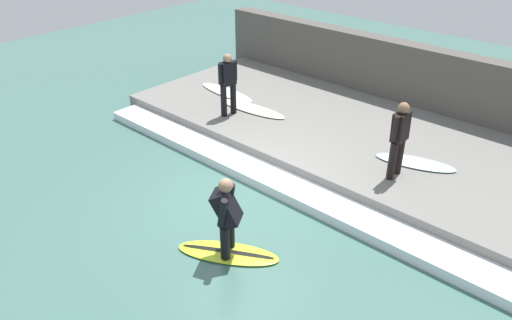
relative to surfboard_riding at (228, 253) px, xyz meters
name	(u,v)px	position (x,y,z in m)	size (l,w,h in m)	color
ground_plane	(240,200)	(1.30, 0.96, -0.03)	(28.00, 28.00, 0.00)	#426B60
concrete_ledge	(339,133)	(4.73, 0.96, 0.16)	(4.40, 10.53, 0.38)	slate
back_wall	(394,76)	(7.18, 0.96, 0.90)	(0.50, 11.05, 1.87)	#544F49
wave_foam_crest	(269,178)	(2.17, 0.96, 0.07)	(0.72, 10.00, 0.20)	silver
surfboard_riding	(228,253)	(0.00, 0.00, 0.00)	(1.33, 1.78, 0.07)	#BFE02D
surfer_riding	(227,213)	(0.00, 0.00, 0.81)	(0.56, 0.59, 1.42)	black
surfer_waiting_near	(399,136)	(3.53, -1.08, 1.22)	(0.52, 0.23, 1.55)	black
surfboard_waiting_near	(415,162)	(4.25, -1.18, 0.37)	(0.98, 1.69, 0.06)	silver
surfer_waiting_far	(228,81)	(3.45, 3.37, 1.21)	(0.51, 0.29, 1.54)	black
surfboard_waiting_far	(252,109)	(4.04, 3.13, 0.37)	(0.68, 2.00, 0.06)	beige
surfboard_spare	(227,92)	(4.38, 4.38, 0.37)	(0.61, 1.96, 0.06)	white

